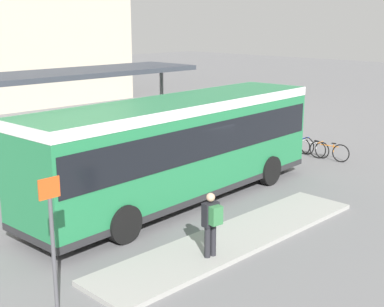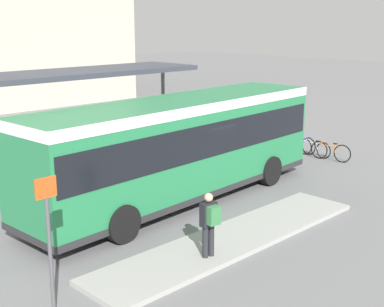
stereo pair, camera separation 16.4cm
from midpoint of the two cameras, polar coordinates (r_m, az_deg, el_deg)
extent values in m
plane|color=slate|center=(17.16, -1.57, -5.08)|extent=(120.00, 120.00, 0.00)
cube|color=#9E9E99|center=(14.21, 4.21, -9.03)|extent=(8.74, 1.80, 0.12)
cube|color=#237A47|center=(16.66, -1.61, 0.81)|extent=(11.02, 3.08, 2.91)
cube|color=white|center=(16.41, -1.64, 5.25)|extent=(11.04, 3.10, 0.30)
cube|color=black|center=(16.58, -1.62, 1.98)|extent=(10.80, 3.10, 1.02)
cube|color=black|center=(20.80, 8.68, 4.30)|extent=(0.21, 2.23, 1.12)
cube|color=#28282B|center=(17.02, -1.58, -3.64)|extent=(11.03, 3.09, 0.20)
cylinder|color=black|center=(20.18, 2.55, -0.62)|extent=(1.05, 0.34, 1.03)
cylinder|color=black|center=(18.86, 8.06, -1.80)|extent=(1.05, 0.34, 1.03)
cylinder|color=black|center=(15.74, -13.19, -5.26)|extent=(1.05, 0.34, 1.03)
cylinder|color=black|center=(14.00, -7.59, -7.46)|extent=(1.05, 0.34, 1.03)
cylinder|color=#232328|center=(12.84, 1.28, -9.42)|extent=(0.15, 0.15, 0.78)
cylinder|color=#232328|center=(12.94, 1.89, -9.23)|extent=(0.15, 0.15, 0.78)
cube|color=black|center=(12.63, 1.61, -6.49)|extent=(0.41, 0.26, 0.58)
cube|color=#337542|center=(12.48, 2.18, -6.62)|extent=(0.32, 0.23, 0.44)
sphere|color=tan|center=(12.49, 1.62, -4.70)|extent=(0.21, 0.21, 0.21)
torus|color=black|center=(22.89, 13.07, 0.40)|extent=(0.13, 0.74, 0.74)
torus|color=black|center=(22.49, 15.39, 0.02)|extent=(0.13, 0.74, 0.74)
cylinder|color=orange|center=(22.63, 14.25, 0.82)|extent=(0.13, 0.79, 0.04)
cylinder|color=orange|center=(22.57, 14.66, 0.60)|extent=(0.04, 0.04, 0.37)
cube|color=black|center=(22.53, 14.69, 1.05)|extent=(0.09, 0.19, 0.04)
cylinder|color=orange|center=(22.77, 13.34, 1.18)|extent=(0.48, 0.09, 0.03)
torus|color=black|center=(23.46, 11.60, 0.77)|extent=(0.09, 0.71, 0.71)
torus|color=black|center=(22.93, 13.51, 0.35)|extent=(0.09, 0.71, 0.71)
cylinder|color=silver|center=(23.14, 12.57, 1.12)|extent=(0.08, 0.75, 0.04)
cylinder|color=silver|center=(23.06, 12.91, 0.91)|extent=(0.04, 0.04, 0.35)
cube|color=black|center=(23.02, 12.93, 1.32)|extent=(0.08, 0.18, 0.04)
cylinder|color=silver|center=(23.34, 11.82, 1.47)|extent=(0.48, 0.06, 0.03)
torus|color=black|center=(23.44, 11.98, 0.80)|extent=(0.14, 0.76, 0.76)
torus|color=black|center=(24.09, 10.11, 1.25)|extent=(0.14, 0.76, 0.76)
cylinder|color=#2847AD|center=(23.71, 11.06, 1.61)|extent=(0.13, 0.80, 0.04)
cylinder|color=#2847AD|center=(23.84, 10.72, 1.54)|extent=(0.04, 0.04, 0.37)
cube|color=black|center=(23.80, 10.74, 1.98)|extent=(0.09, 0.19, 0.04)
cylinder|color=#2847AD|center=(23.43, 11.83, 1.65)|extent=(0.48, 0.09, 0.03)
torus|color=black|center=(23.92, 10.33, 1.14)|extent=(0.08, 0.76, 0.76)
torus|color=black|center=(24.47, 8.29, 1.51)|extent=(0.08, 0.76, 0.76)
cylinder|color=red|center=(24.14, 9.32, 1.90)|extent=(0.07, 0.80, 0.04)
cylinder|color=red|center=(24.25, 8.95, 1.82)|extent=(0.04, 0.04, 0.37)
cube|color=black|center=(24.21, 8.97, 2.25)|extent=(0.08, 0.18, 0.04)
cylinder|color=red|center=(23.90, 10.15, 1.97)|extent=(0.48, 0.05, 0.03)
cube|color=#383D47|center=(20.15, -11.50, 8.49)|extent=(8.72, 2.78, 0.18)
cylinder|color=gray|center=(22.65, -3.45, 4.40)|extent=(0.16, 0.16, 3.68)
cylinder|color=slate|center=(20.20, -2.21, -1.21)|extent=(0.85, 0.85, 0.61)
sphere|color=#235B28|center=(20.04, -2.23, 0.64)|extent=(0.98, 0.98, 0.98)
cylinder|color=slate|center=(18.09, -11.41, -3.28)|extent=(0.89, 0.89, 0.63)
sphere|color=#286B2D|center=(17.90, -11.52, -1.14)|extent=(1.02, 1.02, 1.02)
cylinder|color=#4C4C51|center=(10.75, -14.96, -10.72)|extent=(0.08, 0.08, 2.40)
cube|color=#D84C19|center=(10.26, -15.45, -3.59)|extent=(0.44, 0.03, 0.40)
camera|label=1|loc=(0.08, -90.28, -0.07)|focal=50.00mm
camera|label=2|loc=(0.08, 89.72, 0.07)|focal=50.00mm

